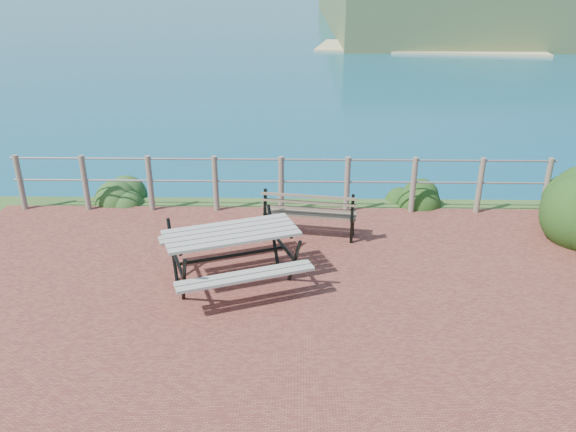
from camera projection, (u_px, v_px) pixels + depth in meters
name	position (u px, v px, depth m)	size (l,w,h in m)	color
ground	(273.00, 317.00, 6.92)	(10.00, 7.00, 0.12)	brown
safety_railing	(281.00, 181.00, 9.76)	(9.40, 0.10, 1.00)	#6B5B4C
picnic_table	(232.00, 251.00, 7.53)	(1.89, 1.44, 0.74)	gray
park_bench	(310.00, 205.00, 8.82)	(1.50, 0.59, 0.83)	brown
shrub_right_edge	(574.00, 214.00, 9.89)	(1.16, 1.16, 1.66)	#163F13
shrub_lip_west	(130.00, 199.00, 10.53)	(0.88, 0.88, 0.66)	#254C1C
shrub_lip_east	(414.00, 199.00, 10.55)	(0.83, 0.83, 0.59)	#163F13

